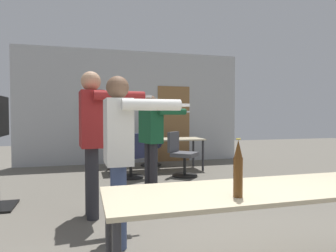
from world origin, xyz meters
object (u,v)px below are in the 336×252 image
Objects in this scene: person_left_plaid at (119,144)px; person_center_tall at (93,130)px; office_chair_mid_tucked at (181,156)px; drink_cup at (146,137)px; office_chair_far_left at (133,157)px; office_chair_near_pushed at (154,147)px; person_right_polo at (152,133)px; beer_bottle at (238,170)px.

person_center_tall is (-0.23, 0.90, 0.10)m from person_left_plaid.
office_chair_mid_tucked is at bearing 134.16° from person_center_tall.
office_chair_far_left is at bearing -117.91° from drink_cup.
person_left_plaid is 4.61m from office_chair_near_pushed.
person_left_plaid is 3.43m from office_chair_mid_tucked.
person_center_tall is 1.88× the size of office_chair_near_pushed.
person_center_tall is 2.37m from office_chair_far_left.
person_left_plaid is 2.35m from person_right_polo.
beer_bottle is (0.65, -1.14, -0.08)m from person_left_plaid.
person_left_plaid is 1.80× the size of office_chair_far_left.
office_chair_mid_tucked reaches higher than office_chair_far_left.
person_left_plaid is 1.71× the size of office_chair_near_pushed.
office_chair_near_pushed reaches higher than office_chair_far_left.
person_left_plaid is at bearing 119.47° from beer_bottle.
person_right_polo is (0.80, 2.21, -0.03)m from person_left_plaid.
person_left_plaid reaches higher than person_right_polo.
person_center_tall is 3.87m from office_chair_near_pushed.
office_chair_far_left is (-1.00, 0.03, -0.00)m from office_chair_mid_tucked.
person_center_tall reaches higher than office_chair_near_pushed.
office_chair_near_pushed is 5.58m from beer_bottle.
person_right_polo reaches higher than office_chair_near_pushed.
person_right_polo is 1.75× the size of office_chair_mid_tucked.
person_right_polo is 1.23m from office_chair_mid_tucked.
person_left_plaid is 1.31m from beer_bottle.
person_left_plaid is 17.67× the size of drink_cup.
person_right_polo is (1.03, 1.31, -0.12)m from person_center_tall.
person_center_tall is at bearing 177.64° from office_chair_near_pushed.
office_chair_near_pushed is (1.34, 4.38, -0.53)m from person_left_plaid.
person_left_plaid is 1.79× the size of office_chair_mid_tucked.
beer_bottle is at bearing 18.69° from person_center_tall.
beer_bottle is (-0.16, -3.35, -0.05)m from person_right_polo.
beer_bottle is at bearing -18.92° from person_right_polo.
office_chair_mid_tucked is at bearing 117.60° from person_right_polo.
person_right_polo is 4.14× the size of beer_bottle.
office_chair_mid_tucked is 4.26m from beer_bottle.
office_chair_mid_tucked is at bearing -147.58° from office_chair_near_pushed.
person_center_tall is 1.97× the size of office_chair_mid_tucked.
office_chair_mid_tucked is (0.80, 0.77, -0.53)m from person_right_polo.
office_chair_far_left is 9.81× the size of drink_cup.
drink_cup is (-0.59, 0.81, 0.34)m from office_chair_mid_tucked.
office_chair_mid_tucked is 1.00m from office_chair_far_left.
person_left_plaid reaches higher than office_chair_mid_tucked.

